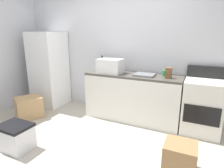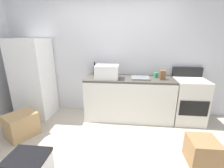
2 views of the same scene
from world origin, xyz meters
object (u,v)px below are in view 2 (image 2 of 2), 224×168
wine_bottle (95,71)px  refrigerator (34,79)px  microwave (107,72)px  coffee_mug (156,75)px  knife_block (163,75)px  cardboard_box_large (21,125)px  cardboard_box_medium (202,151)px  stove_oven (188,100)px

wine_bottle → refrigerator: bearing=-171.5°
microwave → coffee_mug: bearing=10.2°
coffee_mug → knife_block: size_ratio=0.56×
wine_bottle → cardboard_box_large: bearing=-139.1°
wine_bottle → knife_block: 1.41m
cardboard_box_large → refrigerator: bearing=101.5°
refrigerator → coffee_mug: bearing=3.4°
microwave → coffee_mug: 1.02m
microwave → cardboard_box_large: 1.83m
refrigerator → wine_bottle: (1.30, 0.19, 0.17)m
coffee_mug → cardboard_box_medium: (0.47, -1.28, -0.77)m
wine_bottle → coffee_mug: (1.30, -0.04, -0.06)m
refrigerator → cardboard_box_large: bearing=-78.5°
refrigerator → knife_block: size_ratio=9.33×
refrigerator → cardboard_box_large: (0.16, -0.79, -0.63)m
microwave → cardboard_box_medium: microwave is taller
stove_oven → cardboard_box_large: 3.23m
refrigerator → stove_oven: refrigerator is taller
stove_oven → coffee_mug: size_ratio=11.00×
microwave → stove_oven: bearing=2.8°
cardboard_box_large → coffee_mug: bearing=21.3°
stove_oven → cardboard_box_medium: 1.23m
microwave → refrigerator: bearing=179.1°
microwave → wine_bottle: (-0.30, 0.22, -0.03)m
stove_oven → wine_bottle: 2.05m
refrigerator → cardboard_box_medium: bearing=-20.1°
coffee_mug → refrigerator: bearing=-176.6°
refrigerator → cardboard_box_large: 1.03m
stove_oven → coffee_mug: bearing=171.6°
knife_block → cardboard_box_medium: 1.43m
coffee_mug → knife_block: (0.10, -0.16, 0.04)m
cardboard_box_medium → coffee_mug: bearing=110.2°
coffee_mug → cardboard_box_medium: bearing=-69.8°
coffee_mug → cardboard_box_large: 2.72m
microwave → cardboard_box_large: size_ratio=0.97×
microwave → wine_bottle: wine_bottle is taller
microwave → cardboard_box_medium: 2.02m
refrigerator → microwave: 1.61m
refrigerator → coffee_mug: (2.60, 0.15, 0.11)m
refrigerator → cardboard_box_large: size_ratio=3.55×
cardboard_box_large → microwave: bearing=28.1°
stove_oven → microwave: 1.76m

